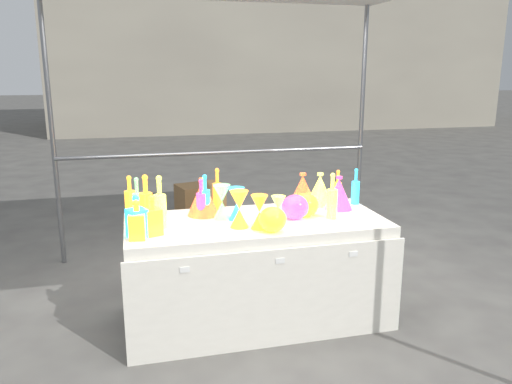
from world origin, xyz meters
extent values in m
plane|color=slate|center=(0.00, 0.00, 0.00)|extent=(80.00, 80.00, 0.00)
cylinder|color=gray|center=(-1.50, 1.50, 1.20)|extent=(0.04, 0.04, 2.40)
cylinder|color=gray|center=(1.50, 1.50, 1.20)|extent=(0.04, 0.04, 2.40)
cylinder|color=gray|center=(0.00, 1.47, 1.00)|extent=(3.00, 0.04, 0.04)
cube|color=white|center=(0.00, 0.00, 0.38)|extent=(1.80, 0.80, 0.75)
cube|color=white|center=(0.00, -0.42, 0.34)|extent=(1.84, 0.02, 0.68)
cube|color=white|center=(-0.55, -0.43, 0.60)|extent=(0.06, 0.00, 0.03)
cube|color=white|center=(0.05, -0.43, 0.60)|extent=(0.06, 0.00, 0.03)
cube|color=white|center=(0.55, -0.43, 0.60)|extent=(0.06, 0.00, 0.03)
cube|color=#B1A993|center=(4.00, 14.00, 3.00)|extent=(14.00, 6.00, 6.00)
cube|color=olive|center=(-0.02, 2.79, 0.20)|extent=(0.63, 0.52, 0.40)
cube|color=olive|center=(0.08, 2.53, 0.03)|extent=(0.80, 0.60, 0.07)
camera|label=1|loc=(-0.82, -3.25, 1.76)|focal=35.00mm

